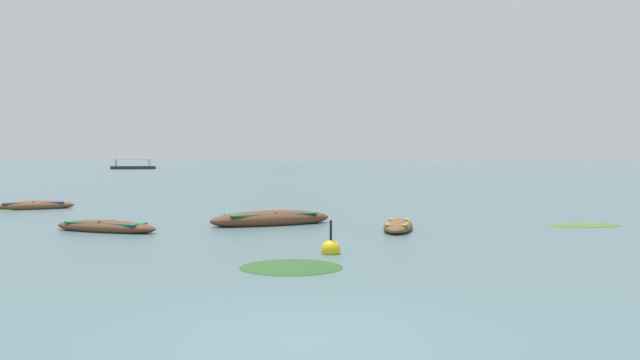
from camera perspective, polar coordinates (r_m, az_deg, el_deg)
ground_plane at (r=1507.53m, az=-4.76°, el=1.71°), size 6000.00×6000.00×0.00m
mountain_2 at (r=1903.05m, az=-3.66°, el=4.68°), size 778.66×778.66×195.59m
rowboat_0 at (r=30.61m, az=-24.31°, el=-2.11°), size 3.50×2.23×0.47m
rowboat_2 at (r=21.22m, az=-4.39°, el=-3.51°), size 4.33×2.58×0.60m
rowboat_4 at (r=19.74m, az=7.01°, el=-4.09°), size 1.64×3.19×0.40m
rowboat_6 at (r=20.25m, az=-18.65°, el=-4.00°), size 3.62×2.40×0.43m
ferry_0 at (r=155.70m, az=-16.41°, el=1.10°), size 10.63×6.55×2.54m
mooring_buoy at (r=14.68m, az=0.97°, el=-6.23°), size 0.45×0.45×0.90m
weed_patch_0 at (r=12.86m, az=-2.59°, el=-7.83°), size 2.26×2.19×0.14m
weed_patch_3 at (r=22.64m, az=22.62°, el=-3.79°), size 2.63×1.56×0.14m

